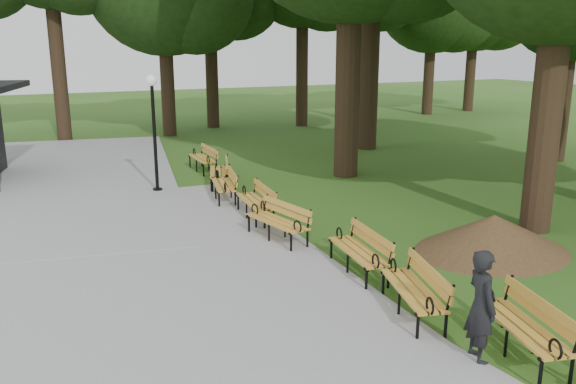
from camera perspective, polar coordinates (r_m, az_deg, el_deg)
name	(u,v)px	position (r m, az deg, el deg)	size (l,w,h in m)	color
ground	(450,337)	(9.49, 15.45, -13.35)	(100.00, 100.00, 0.00)	#2B5718
path	(143,306)	(10.34, -13.89, -10.66)	(12.00, 38.00, 0.06)	#959598
person	(481,306)	(8.62, 18.22, -10.46)	(0.59, 0.39, 1.63)	black
lamp_post	(153,110)	(17.60, -12.95, 7.80)	(0.32, 0.32, 3.44)	black
dirt_mound	(493,233)	(13.22, 19.26, -3.79)	(2.88, 2.88, 0.81)	#47301C
bench_2	(522,327)	(9.09, 21.72, -12.05)	(1.90, 0.64, 0.88)	gold
bench_3	(413,290)	(9.82, 12.00, -9.30)	(1.90, 0.64, 0.88)	gold
bench_4	(358,252)	(11.38, 6.84, -5.76)	(1.90, 0.64, 0.88)	gold
bench_5	(277,222)	(13.13, -1.08, -2.92)	(1.90, 0.64, 0.88)	gold
bench_6	(255,202)	(14.79, -3.23, -0.97)	(1.90, 0.64, 0.88)	gold
bench_7	(223,185)	(16.68, -6.30, 0.72)	(1.90, 0.64, 0.88)	gold
bench_8	(218,172)	(18.30, -6.77, 1.91)	(1.90, 0.64, 0.88)	gold
bench_9	(202,159)	(20.54, -8.29, 3.21)	(1.90, 0.64, 0.88)	gold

